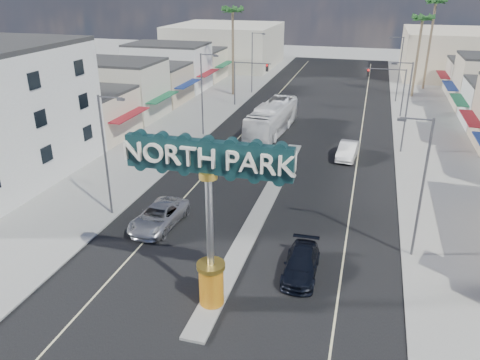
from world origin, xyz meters
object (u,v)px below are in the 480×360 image
Objects in this scene: traffic_signal_right at (389,83)px; streetlight_r_far at (399,66)px; streetlight_r_near at (420,182)px; streetlight_l_mid at (203,91)px; palm_right_mid at (422,22)px; palm_left_far at (233,15)px; streetlight_l_near at (107,150)px; suv_left at (159,216)px; suv_right at (301,264)px; car_parked_right at (348,150)px; gateway_sign at (209,206)px; streetlight_r_mid at (406,103)px; traffic_signal_left at (247,75)px; streetlight_l_far at (253,60)px; palm_right_far at (435,7)px; city_bus at (272,119)px.

traffic_signal_right is 0.67× the size of streetlight_r_far.
streetlight_r_near is at bearing -87.90° from traffic_signal_right.
palm_right_mid is (23.43, 26.00, 5.54)m from streetlight_l_mid.
palm_left_far is at bearing 120.36° from streetlight_r_near.
streetlight_l_near reaches higher than suv_left.
streetlight_l_near is 1.88× the size of suv_right.
traffic_signal_right is 0.67× the size of streetlight_r_near.
car_parked_right is (-4.93, 16.94, -4.28)m from streetlight_r_near.
gateway_sign is 29.91m from streetlight_r_mid.
streetlight_r_far is at bearing 80.80° from suv_right.
traffic_signal_right is 34.03m from streetlight_r_near.
traffic_signal_right is at bearing 0.00° from traffic_signal_left.
streetlight_l_far is 24.41m from palm_right_mid.
streetlight_l_near is 0.69× the size of palm_left_far.
streetlight_l_near and streetlight_r_mid have the same top height.
traffic_signal_right is at bearing -107.90° from palm_right_far.
streetlight_r_near is 0.69× the size of palm_left_far.
car_parked_right is (15.93, -25.06, -4.28)m from streetlight_l_far.
suv_right is at bearing -72.35° from streetlight_l_far.
streetlight_r_near is 0.64× the size of palm_right_far.
car_parked_right is at bearing -51.27° from palm_left_far.
gateway_sign is at bearing -44.72° from suv_left.
traffic_signal_left is 26.01m from palm_right_mid.
car_parked_right is at bearing -57.56° from streetlight_l_far.
traffic_signal_left reaches higher than suv_right.
palm_right_mid reaches higher than traffic_signal_left.
palm_right_far reaches higher than streetlight_r_near.
car_parked_right is at bearing -104.47° from palm_right_mid.
palm_right_far is (25.43, 10.00, 7.32)m from streetlight_l_far.
streetlight_r_near is at bearing -54.39° from city_bus.
city_bus is (7.07, 2.85, -3.36)m from streetlight_l_mid.
city_bus reaches higher than suv_right.
palm_left_far is at bearing -156.80° from palm_right_far.
gateway_sign is at bearing -110.42° from streetlight_r_mid.
streetlight_l_mid is 1.60× the size of suv_left.
city_bus is (-8.86, 5.92, 0.92)m from car_parked_right.
streetlight_l_mid is 1.00× the size of streetlight_l_far.
traffic_signal_right is at bearing 95.10° from streetlight_r_mid.
car_parked_right is (14.68, -17.06, -3.49)m from traffic_signal_left.
streetlight_r_far is at bearing 78.22° from gateway_sign.
traffic_signal_right is 21.20m from streetlight_l_far.
suv_right is at bearing -97.56° from traffic_signal_right.
traffic_signal_left is 0.46× the size of palm_left_far.
traffic_signal_left is at bearing -81.14° from streetlight_l_far.
gateway_sign is 1.91× the size of suv_right.
gateway_sign is 31.34m from city_bus.
suv_left is at bearing -111.52° from streetlight_r_far.
suv_right is (-10.84, -55.87, -11.69)m from palm_right_far.
streetlight_r_far is 1.88× the size of car_parked_right.
traffic_signal_right is 24.09m from palm_left_far.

